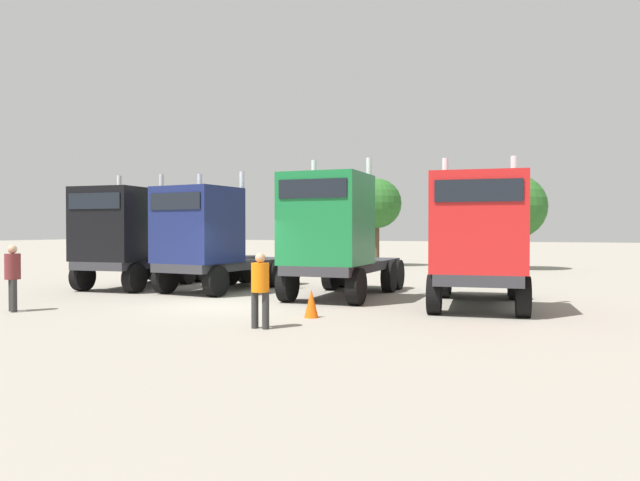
# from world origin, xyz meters

# --- Properties ---
(ground) EXTENTS (200.00, 200.00, 0.00)m
(ground) POSITION_xyz_m (0.00, 0.00, 0.00)
(ground) COLOR gray
(semi_truck_black) EXTENTS (3.01, 5.98, 4.32)m
(semi_truck_black) POSITION_xyz_m (-5.95, 2.82, 1.96)
(semi_truck_black) COLOR #333338
(semi_truck_black) RESTS_ON ground
(semi_truck_navy) EXTENTS (3.06, 6.21, 4.26)m
(semi_truck_navy) POSITION_xyz_m (-2.47, 3.08, 1.89)
(semi_truck_navy) COLOR #333338
(semi_truck_navy) RESTS_ON ground
(semi_truck_green) EXTENTS (2.74, 6.31, 4.51)m
(semi_truck_green) POSITION_xyz_m (2.37, 2.76, 2.03)
(semi_truck_green) COLOR #333338
(semi_truck_green) RESTS_ON ground
(semi_truck_red) EXTENTS (3.31, 6.49, 4.29)m
(semi_truck_red) POSITION_xyz_m (6.93, 2.04, 1.93)
(semi_truck_red) COLOR #333338
(semi_truck_red) RESTS_ON ground
(visitor_in_hivis) EXTENTS (0.45, 0.42, 1.69)m
(visitor_in_hivis) POSITION_xyz_m (2.90, -3.03, 0.98)
(visitor_in_hivis) COLOR #2D2D2D
(visitor_in_hivis) RESTS_ON ground
(visitor_with_camera) EXTENTS (0.54, 0.54, 1.80)m
(visitor_with_camera) POSITION_xyz_m (-4.57, -3.21, 1.05)
(visitor_with_camera) COLOR #2F2F2F
(visitor_with_camera) RESTS_ON ground
(traffic_cone_near) EXTENTS (0.36, 0.36, 0.72)m
(traffic_cone_near) POSITION_xyz_m (3.28, -1.08, 0.36)
(traffic_cone_near) COLOR #F2590C
(traffic_cone_near) RESTS_ON ground
(oak_far_left) EXTENTS (3.83, 3.83, 5.86)m
(oak_far_left) POSITION_xyz_m (-5.15, 20.42, 3.93)
(oak_far_left) COLOR #4C3823
(oak_far_left) RESTS_ON ground
(oak_far_centre) EXTENTS (3.04, 3.04, 5.35)m
(oak_far_centre) POSITION_xyz_m (-1.60, 19.91, 3.80)
(oak_far_centre) COLOR #4C3823
(oak_far_centre) RESTS_ON ground
(oak_far_right) EXTENTS (3.57, 3.57, 5.29)m
(oak_far_right) POSITION_xyz_m (6.42, 19.88, 3.49)
(oak_far_right) COLOR #4C3823
(oak_far_right) RESTS_ON ground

